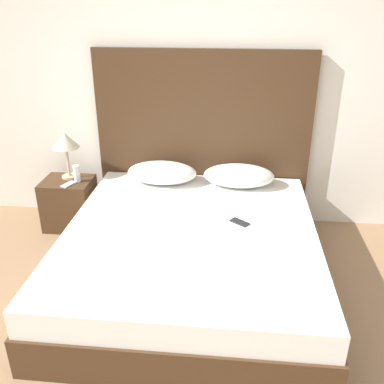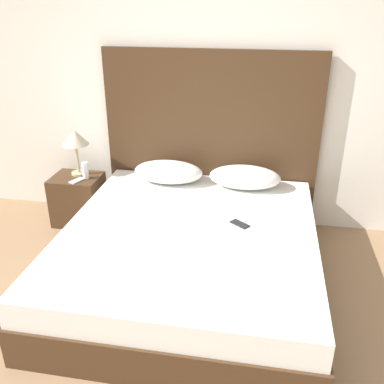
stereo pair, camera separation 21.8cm
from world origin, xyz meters
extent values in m
cube|color=white|center=(0.00, 2.42, 1.35)|extent=(10.00, 0.06, 2.70)
cube|color=#422B19|center=(0.07, 1.27, 0.14)|extent=(1.90, 2.10, 0.29)
cube|color=white|center=(0.07, 1.27, 0.39)|extent=(1.86, 2.06, 0.20)
cube|color=#422B19|center=(0.07, 2.35, 0.82)|extent=(1.99, 0.05, 1.65)
ellipsoid|color=white|center=(-0.28, 2.10, 0.58)|extent=(0.64, 0.35, 0.20)
ellipsoid|color=white|center=(0.42, 2.10, 0.58)|extent=(0.64, 0.35, 0.20)
cube|color=#232328|center=(0.43, 1.39, 0.49)|extent=(0.16, 0.15, 0.01)
cube|color=#422B19|center=(-1.19, 2.05, 0.24)|extent=(0.46, 0.38, 0.48)
cylinder|color=tan|center=(-1.18, 2.13, 0.49)|extent=(0.15, 0.15, 0.02)
cylinder|color=tan|center=(-1.18, 2.13, 0.64)|extent=(0.02, 0.02, 0.28)
cone|color=beige|center=(-1.18, 2.13, 0.85)|extent=(0.25, 0.25, 0.14)
cube|color=#B7B7BC|center=(-1.13, 1.96, 0.49)|extent=(0.12, 0.17, 0.01)
cylinder|color=silver|center=(-1.07, 2.04, 0.56)|extent=(0.06, 0.06, 0.16)
camera|label=1|loc=(0.36, -1.49, 2.07)|focal=40.00mm
camera|label=2|loc=(0.58, -1.46, 2.07)|focal=40.00mm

